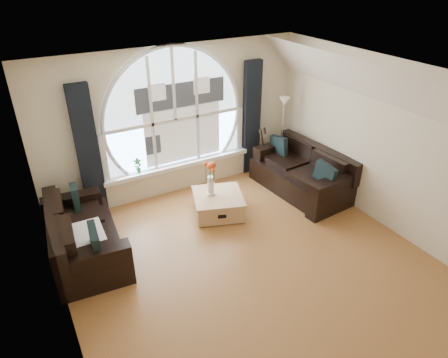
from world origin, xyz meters
TOP-DOWN VIEW (x-y plane):
  - ground at (0.00, 0.00)m, footprint 5.00×5.50m
  - ceiling at (0.00, 0.00)m, footprint 5.00×5.50m
  - wall_back at (0.00, 2.75)m, footprint 5.00×0.01m
  - wall_left at (-2.50, 0.00)m, footprint 0.01×5.50m
  - wall_right at (2.50, 0.00)m, footprint 0.01×5.50m
  - attic_slope at (2.20, 0.00)m, footprint 0.92×5.50m
  - arched_window at (0.00, 2.72)m, footprint 2.60×0.06m
  - window_sill at (0.00, 2.65)m, footprint 2.90×0.22m
  - window_frame at (0.00, 2.69)m, footprint 2.76×0.08m
  - neighbor_house at (0.15, 2.71)m, footprint 1.70×0.02m
  - curtain_left at (-1.60, 2.63)m, footprint 0.35×0.12m
  - curtain_right at (1.60, 2.63)m, footprint 0.35×0.12m
  - sofa_left at (-2.04, 1.50)m, footprint 1.08×1.91m
  - sofa_right at (1.97, 1.44)m, footprint 1.13×2.01m
  - coffee_chest at (0.23, 1.52)m, footprint 1.06×1.06m
  - throw_blanket at (-2.07, 1.30)m, footprint 0.57×0.57m
  - vase_flowers at (0.14, 1.60)m, footprint 0.24×0.24m
  - floor_lamp at (2.12, 2.29)m, footprint 0.24×0.24m
  - guitar at (1.68, 2.39)m, footprint 0.43×0.37m
  - potted_plant at (-0.79, 2.65)m, footprint 0.15×0.11m

SIDE VIEW (x-z plane):
  - ground at x=0.00m, z-range -0.01..0.01m
  - coffee_chest at x=0.23m, z-range 0.00..0.41m
  - sofa_left at x=-2.04m, z-range -0.01..0.81m
  - sofa_right at x=1.97m, z-range -0.03..0.83m
  - throw_blanket at x=-2.07m, z-range 0.45..0.55m
  - window_sill at x=0.00m, z-range 0.47..0.55m
  - guitar at x=1.68m, z-range 0.00..1.06m
  - potted_plant at x=-0.79m, z-range 0.55..0.83m
  - vase_flowers at x=0.14m, z-range 0.41..1.11m
  - floor_lamp at x=2.12m, z-range 0.00..1.60m
  - curtain_left at x=-1.60m, z-range 0.00..2.30m
  - curtain_right at x=1.60m, z-range 0.00..2.30m
  - wall_back at x=0.00m, z-range 0.00..2.70m
  - wall_left at x=-2.50m, z-range 0.00..2.70m
  - wall_right at x=2.50m, z-range 0.00..2.70m
  - neighbor_house at x=0.15m, z-range 0.75..2.25m
  - arched_window at x=0.00m, z-range 0.55..2.70m
  - window_frame at x=0.00m, z-range 0.55..2.70m
  - attic_slope at x=2.20m, z-range 1.99..2.71m
  - ceiling at x=0.00m, z-range 2.70..2.71m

